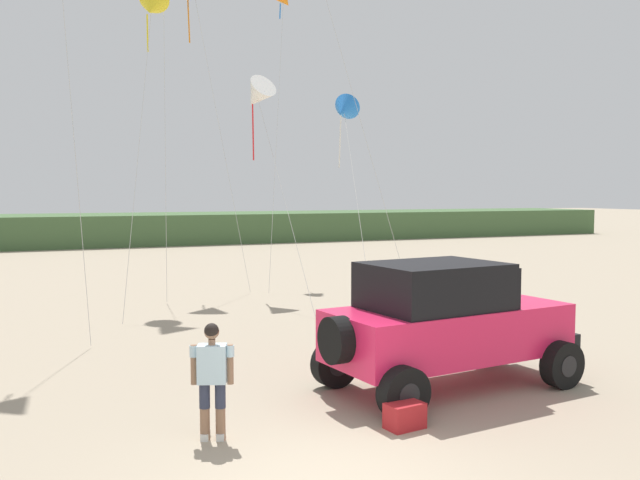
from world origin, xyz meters
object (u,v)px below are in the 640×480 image
(kite_white_parafoil, at_px, (344,110))
(kite_black_sled, at_px, (257,96))
(kite_pink_ribbon, at_px, (152,6))
(person_watching, at_px, (212,375))
(jeep, at_px, (446,321))
(kite_purple_stunt, at_px, (283,0))
(cooler_box, at_px, (405,416))

(kite_white_parafoil, bearing_deg, kite_black_sled, 173.83)
(kite_pink_ribbon, bearing_deg, person_watching, -96.10)
(person_watching, relative_size, kite_pink_ribbon, 0.16)
(jeep, distance_m, kite_purple_stunt, 19.97)
(person_watching, height_order, kite_pink_ribbon, kite_pink_ribbon)
(cooler_box, distance_m, kite_white_parafoil, 15.73)
(jeep, bearing_deg, kite_black_sled, 87.99)
(kite_white_parafoil, bearing_deg, person_watching, -121.89)
(kite_pink_ribbon, height_order, kite_white_parafoil, kite_pink_ribbon)
(kite_black_sled, distance_m, kite_pink_ribbon, 4.38)
(jeep, height_order, kite_white_parafoil, kite_white_parafoil)
(kite_black_sled, bearing_deg, kite_purple_stunt, 60.27)
(cooler_box, xyz_separation_m, kite_purple_stunt, (4.78, 18.42, 11.24))
(cooler_box, xyz_separation_m, kite_pink_ribbon, (-1.29, 14.09, 9.28))
(kite_purple_stunt, bearing_deg, kite_black_sled, -119.73)
(cooler_box, distance_m, kite_pink_ribbon, 16.92)
(jeep, relative_size, kite_purple_stunt, 0.42)
(person_watching, distance_m, kite_purple_stunt, 21.96)
(person_watching, height_order, cooler_box, person_watching)
(jeep, relative_size, kite_white_parafoil, 0.71)
(kite_black_sled, relative_size, kite_white_parafoil, 1.07)
(cooler_box, distance_m, kite_purple_stunt, 22.10)
(person_watching, distance_m, cooler_box, 2.90)
(jeep, distance_m, kite_pink_ribbon, 15.33)
(kite_pink_ribbon, bearing_deg, kite_purple_stunt, 35.49)
(person_watching, relative_size, cooler_box, 2.98)
(kite_black_sled, xyz_separation_m, kite_purple_stunt, (2.63, 4.61, 4.66))
(cooler_box, bearing_deg, person_watching, 157.88)
(person_watching, xyz_separation_m, kite_purple_stunt, (7.51, 17.77, 10.50))
(jeep, bearing_deg, person_watching, -168.67)
(cooler_box, bearing_deg, jeep, 33.33)
(kite_black_sled, bearing_deg, kite_white_parafoil, -6.17)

